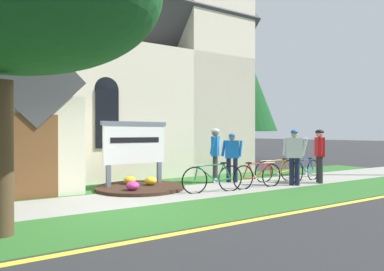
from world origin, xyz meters
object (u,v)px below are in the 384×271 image
at_px(bicycle_silver, 213,178).
at_px(cyclist_in_blue_jersey, 232,154).
at_px(bicycle_green, 277,170).
at_px(bicycle_blue, 257,176).
at_px(cyclist_in_green_jersey, 215,151).
at_px(cyclist_in_yellow_jersey, 320,151).
at_px(bicycle_red, 305,170).
at_px(church_sign, 135,145).
at_px(roadside_conifer, 243,86).
at_px(cyclist_in_red_jersey, 294,152).

xyz_separation_m(bicycle_silver, cyclist_in_blue_jersey, (1.64, 1.22, 0.56)).
bearing_deg(bicycle_silver, bicycle_green, 10.98).
bearing_deg(bicycle_green, bicycle_blue, -155.42).
height_order(bicycle_blue, cyclist_in_green_jersey, cyclist_in_green_jersey).
height_order(bicycle_green, cyclist_in_yellow_jersey, cyclist_in_yellow_jersey).
bearing_deg(bicycle_green, bicycle_red, -28.26).
bearing_deg(bicycle_red, church_sign, 161.69).
height_order(bicycle_blue, cyclist_in_yellow_jersey, cyclist_in_yellow_jersey).
bearing_deg(cyclist_in_yellow_jersey, bicycle_blue, 172.85).
height_order(cyclist_in_yellow_jersey, roadside_conifer, roadside_conifer).
bearing_deg(bicycle_silver, bicycle_red, 1.90).
bearing_deg(cyclist_in_blue_jersey, bicycle_blue, -94.30).
distance_m(church_sign, cyclist_in_red_jersey, 4.93).
distance_m(bicycle_red, bicycle_silver, 3.93).
distance_m(cyclist_in_yellow_jersey, roadside_conifer, 9.95).
bearing_deg(bicycle_green, cyclist_in_yellow_jersey, -47.85).
xyz_separation_m(bicycle_silver, bicycle_green, (3.07, 0.60, -0.01)).
xyz_separation_m(cyclist_in_yellow_jersey, cyclist_in_blue_jersey, (-2.34, 1.63, -0.09)).
bearing_deg(roadside_conifer, cyclist_in_yellow_jersey, -115.14).
bearing_deg(roadside_conifer, cyclist_in_green_jersey, -135.91).
xyz_separation_m(bicycle_red, cyclist_in_green_jersey, (-2.83, 1.29, 0.69)).
bearing_deg(cyclist_in_yellow_jersey, cyclist_in_blue_jersey, 145.18).
relative_size(cyclist_in_yellow_jersey, cyclist_in_blue_jersey, 1.08).
xyz_separation_m(cyclist_in_yellow_jersey, roadside_conifer, (3.97, 8.46, 3.40)).
distance_m(bicycle_blue, cyclist_in_blue_jersey, 1.44).
bearing_deg(bicycle_red, bicycle_green, 151.74).
distance_m(bicycle_silver, cyclist_in_yellow_jersey, 4.05).
xyz_separation_m(bicycle_green, cyclist_in_blue_jersey, (-1.43, 0.62, 0.57)).
distance_m(cyclist_in_red_jersey, roadside_conifer, 10.38).
bearing_deg(cyclist_in_green_jersey, roadside_conifer, 44.09).
bearing_deg(church_sign, cyclist_in_blue_jersey, -12.76).
height_order(church_sign, cyclist_in_yellow_jersey, church_sign).
bearing_deg(bicycle_green, bicycle_silver, -169.02).
xyz_separation_m(church_sign, cyclist_in_red_jersey, (4.37, -2.26, -0.26)).
bearing_deg(church_sign, bicycle_red, -18.31).
relative_size(cyclist_in_yellow_jersey, roadside_conifer, 0.25).
distance_m(bicycle_silver, cyclist_in_blue_jersey, 2.12).
height_order(church_sign, bicycle_blue, church_sign).
distance_m(bicycle_red, cyclist_in_blue_jersey, 2.60).
height_order(bicycle_green, cyclist_in_red_jersey, cyclist_in_red_jersey).
bearing_deg(bicycle_green, cyclist_in_red_jersey, -101.77).
bearing_deg(cyclist_in_green_jersey, cyclist_in_blue_jersey, -21.32).
distance_m(bicycle_blue, bicycle_silver, 1.54).
bearing_deg(cyclist_in_green_jersey, bicycle_green, -22.92).
height_order(church_sign, cyclist_in_red_jersey, church_sign).
relative_size(church_sign, cyclist_in_yellow_jersey, 1.21).
relative_size(church_sign, bicycle_red, 1.24).
relative_size(bicycle_blue, cyclist_in_red_jersey, 1.03).
bearing_deg(cyclist_in_yellow_jersey, bicycle_silver, 174.13).
relative_size(bicycle_red, cyclist_in_yellow_jersey, 0.98).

